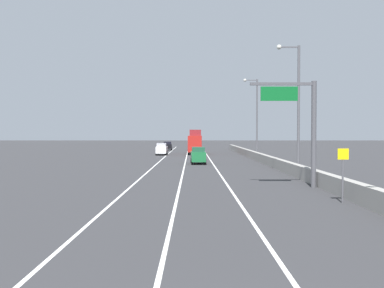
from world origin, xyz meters
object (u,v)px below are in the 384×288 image
(car_black_0, at_px, (168,146))
(car_white_2, at_px, (162,149))
(lamp_post_right_third, at_px, (256,114))
(box_truck, at_px, (196,143))
(car_green_1, at_px, (199,156))
(lamp_post_right_second, at_px, (297,102))
(speed_advisory_sign, at_px, (343,171))
(overhead_sign_gantry, at_px, (304,121))

(car_black_0, distance_m, car_white_2, 22.65)
(lamp_post_right_third, height_order, box_truck, lamp_post_right_third)
(car_black_0, height_order, car_green_1, car_green_1)
(box_truck, bearing_deg, car_green_1, -89.62)
(lamp_post_right_third, bearing_deg, lamp_post_right_second, -89.84)
(car_green_1, xyz_separation_m, box_truck, (-0.18, 26.40, 1.00))
(car_white_2, distance_m, box_truck, 7.05)
(speed_advisory_sign, xyz_separation_m, box_truck, (-7.70, 57.62, 0.28))
(lamp_post_right_second, relative_size, lamp_post_right_third, 1.00)
(lamp_post_right_second, bearing_deg, car_black_0, 103.98)
(speed_advisory_sign, bearing_deg, car_white_2, 104.14)
(car_green_1, distance_m, box_truck, 26.42)
(speed_advisory_sign, bearing_deg, lamp_post_right_third, 88.48)
(car_green_1, height_order, box_truck, box_truck)
(speed_advisory_sign, relative_size, car_white_2, 0.63)
(lamp_post_right_second, distance_m, car_white_2, 40.70)
(lamp_post_right_second, height_order, lamp_post_right_third, same)
(speed_advisory_sign, distance_m, lamp_post_right_second, 17.12)
(speed_advisory_sign, bearing_deg, lamp_post_right_second, 85.83)
(overhead_sign_gantry, relative_size, car_green_1, 1.74)
(car_white_2, xyz_separation_m, box_truck, (5.87, 3.77, 1.01))
(overhead_sign_gantry, relative_size, box_truck, 0.78)
(speed_advisory_sign, xyz_separation_m, lamp_post_right_third, (1.12, 42.02, 4.94))
(car_green_1, bearing_deg, car_black_0, 97.88)
(speed_advisory_sign, height_order, car_white_2, speed_advisory_sign)
(speed_advisory_sign, height_order, car_green_1, speed_advisory_sign)
(overhead_sign_gantry, xyz_separation_m, lamp_post_right_second, (1.63, 9.31, 1.97))
(car_white_2, relative_size, box_truck, 0.49)
(speed_advisory_sign, bearing_deg, car_green_1, 103.54)
(speed_advisory_sign, relative_size, lamp_post_right_second, 0.25)
(car_black_0, bearing_deg, car_white_2, -89.44)
(overhead_sign_gantry, height_order, car_white_2, overhead_sign_gantry)
(lamp_post_right_second, relative_size, car_green_1, 2.75)
(car_black_0, relative_size, car_green_1, 1.08)
(lamp_post_right_third, xyz_separation_m, box_truck, (-8.81, 15.60, -4.66))
(lamp_post_right_second, xyz_separation_m, car_white_2, (-14.76, 37.50, -5.67))
(speed_advisory_sign, bearing_deg, car_black_0, 100.22)
(speed_advisory_sign, height_order, lamp_post_right_third, lamp_post_right_third)
(speed_advisory_sign, distance_m, box_truck, 58.14)
(lamp_post_right_second, relative_size, car_black_0, 2.55)
(box_truck, bearing_deg, speed_advisory_sign, -82.39)
(speed_advisory_sign, height_order, car_black_0, speed_advisory_sign)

